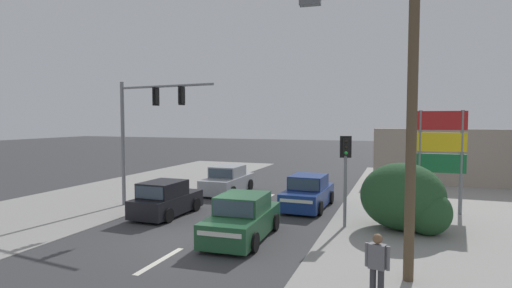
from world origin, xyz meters
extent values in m
plane|color=#3A3A3D|center=(0.00, 0.00, 0.00)|extent=(140.00, 140.00, 0.00)
cube|color=silver|center=(0.00, -2.00, 0.00)|extent=(0.20, 2.40, 0.01)
cube|color=silver|center=(0.00, 3.00, 0.00)|extent=(0.20, 2.40, 0.01)
cube|color=silver|center=(0.00, 8.00, 0.00)|extent=(0.20, 2.40, 0.01)
cube|color=gray|center=(9.00, 2.00, 0.01)|extent=(10.00, 44.00, 0.02)
cube|color=gray|center=(-8.50, 4.00, 0.01)|extent=(8.00, 40.00, 0.02)
cylinder|color=brown|center=(6.90, -1.11, 5.12)|extent=(0.26, 0.26, 10.24)
cube|color=#595B60|center=(4.31, -1.31, 7.31)|extent=(0.58, 0.32, 0.18)
cylinder|color=slate|center=(-6.04, 4.04, 3.00)|extent=(0.18, 0.18, 6.00)
cylinder|color=slate|center=(-3.45, 3.75, 5.70)|extent=(5.18, 0.70, 0.11)
cube|color=black|center=(-3.97, 3.81, 5.25)|extent=(0.23, 0.28, 0.68)
cube|color=black|center=(-3.97, 3.81, 5.25)|extent=(0.09, 0.44, 0.84)
sphere|color=red|center=(-4.09, 3.82, 5.47)|extent=(0.13, 0.13, 0.13)
sphere|color=black|center=(-4.09, 3.82, 5.25)|extent=(0.13, 0.13, 0.13)
sphere|color=black|center=(-4.09, 3.82, 5.03)|extent=(0.13, 0.13, 0.13)
cube|color=black|center=(-2.52, 3.64, 5.25)|extent=(0.23, 0.28, 0.68)
cube|color=black|center=(-2.52, 3.64, 5.25)|extent=(0.09, 0.44, 0.84)
sphere|color=red|center=(-2.64, 3.66, 5.47)|extent=(0.13, 0.13, 0.13)
sphere|color=black|center=(-2.64, 3.66, 5.25)|extent=(0.13, 0.13, 0.13)
sphere|color=black|center=(-2.64, 3.66, 5.03)|extent=(0.13, 0.13, 0.13)
cylinder|color=slate|center=(4.67, 3.61, 1.40)|extent=(0.12, 0.12, 2.80)
cube|color=black|center=(4.67, 3.61, 3.14)|extent=(0.30, 0.26, 0.68)
cube|color=black|center=(4.67, 3.61, 3.14)|extent=(0.43, 0.16, 0.84)
sphere|color=black|center=(4.70, 3.50, 3.36)|extent=(0.13, 0.13, 0.13)
sphere|color=black|center=(4.70, 3.50, 3.14)|extent=(0.13, 0.13, 0.13)
sphere|color=green|center=(4.70, 3.50, 2.92)|extent=(0.13, 0.13, 0.13)
cylinder|color=slate|center=(7.48, 7.44, 2.30)|extent=(0.16, 0.16, 4.60)
cylinder|color=slate|center=(9.18, 7.44, 2.30)|extent=(0.16, 0.16, 4.60)
cube|color=red|center=(8.33, 7.44, 4.15)|extent=(2.10, 0.14, 0.84)
cube|color=yellow|center=(8.33, 7.44, 3.20)|extent=(2.10, 0.14, 0.84)
cube|color=#196B38|center=(8.33, 7.44, 2.25)|extent=(2.10, 0.14, 0.84)
ellipsoid|color=#234C28|center=(6.76, 4.05, 1.28)|extent=(3.11, 2.80, 2.55)
ellipsoid|color=#234C28|center=(7.61, 3.59, 0.83)|extent=(1.71, 1.55, 1.66)
cube|color=#A39384|center=(11.00, 16.00, 1.80)|extent=(12.00, 1.00, 3.60)
cube|color=#235633|center=(1.46, 0.92, 0.54)|extent=(1.87, 4.27, 0.80)
cube|color=#235633|center=(1.46, 0.97, 1.25)|extent=(1.64, 1.96, 0.62)
cube|color=#384756|center=(1.50, 0.00, 1.25)|extent=(1.44, 0.12, 0.53)
cube|color=#384756|center=(1.42, 1.93, 1.25)|extent=(1.41, 0.12, 0.50)
cube|color=white|center=(1.55, -1.20, 0.72)|extent=(1.45, 0.10, 0.14)
cylinder|color=black|center=(2.37, -0.35, 0.32)|extent=(0.22, 0.65, 0.64)
cylinder|color=black|center=(0.67, -0.42, 0.32)|extent=(0.22, 0.65, 0.64)
cylinder|color=black|center=(2.26, 2.25, 0.32)|extent=(0.22, 0.65, 0.64)
cylinder|color=black|center=(0.56, 2.18, 0.32)|extent=(0.22, 0.65, 0.64)
cube|color=navy|center=(2.57, 6.53, 0.54)|extent=(1.80, 4.24, 0.80)
cube|color=navy|center=(2.57, 6.58, 1.25)|extent=(1.61, 1.94, 0.62)
cube|color=#384756|center=(2.55, 5.61, 1.25)|extent=(1.44, 0.09, 0.53)
cube|color=#384756|center=(2.60, 7.55, 1.25)|extent=(1.41, 0.09, 0.50)
cube|color=white|center=(2.52, 4.41, 0.72)|extent=(1.45, 0.07, 0.14)
cylinder|color=black|center=(3.39, 5.20, 0.32)|extent=(0.21, 0.64, 0.64)
cylinder|color=black|center=(1.69, 5.25, 0.32)|extent=(0.21, 0.64, 0.64)
cylinder|color=black|center=(3.46, 7.81, 0.32)|extent=(0.21, 0.64, 0.64)
cylinder|color=black|center=(1.76, 7.85, 0.32)|extent=(0.21, 0.64, 0.64)
cube|color=black|center=(-2.93, 2.99, 0.51)|extent=(1.67, 3.63, 0.76)
cube|color=black|center=(-2.93, 2.69, 1.21)|extent=(1.52, 1.93, 0.64)
cube|color=#384756|center=(-2.92, 3.66, 1.21)|extent=(1.36, 0.09, 0.54)
cube|color=#384756|center=(-2.95, 1.72, 1.21)|extent=(1.33, 0.09, 0.51)
cube|color=white|center=(-2.89, 4.81, 0.68)|extent=(1.36, 0.07, 0.14)
cylinder|color=black|center=(-3.71, 4.12, 0.30)|extent=(0.19, 0.60, 0.60)
cylinder|color=black|center=(-2.11, 4.09, 0.30)|extent=(0.19, 0.60, 0.60)
cylinder|color=black|center=(-3.75, 1.89, 0.30)|extent=(0.19, 0.60, 0.60)
cylinder|color=black|center=(-2.15, 1.86, 0.30)|extent=(0.19, 0.60, 0.60)
cube|color=#A3A8AD|center=(-2.58, 8.78, 0.54)|extent=(1.71, 4.20, 0.80)
cube|color=#A3A8AD|center=(-2.58, 8.73, 1.25)|extent=(1.57, 1.90, 0.62)
cube|color=#384756|center=(-2.58, 9.70, 1.25)|extent=(1.44, 0.06, 0.53)
cube|color=#384756|center=(-2.58, 7.76, 1.25)|extent=(1.40, 0.06, 0.50)
cube|color=white|center=(-2.58, 10.90, 0.72)|extent=(1.45, 0.04, 0.14)
cylinder|color=black|center=(-3.43, 10.08, 0.32)|extent=(0.19, 0.64, 0.64)
cylinder|color=black|center=(-1.73, 10.08, 0.32)|extent=(0.19, 0.64, 0.64)
cylinder|color=black|center=(-3.43, 7.48, 0.32)|extent=(0.19, 0.64, 0.64)
cylinder|color=black|center=(-1.73, 7.48, 0.32)|extent=(0.19, 0.64, 0.64)
cylinder|color=#333338|center=(6.11, -2.75, 0.42)|extent=(0.14, 0.14, 0.84)
cylinder|color=#333338|center=(6.29, -2.80, 0.42)|extent=(0.14, 0.14, 0.84)
cube|color=slate|center=(6.20, -2.77, 1.12)|extent=(0.40, 0.30, 0.56)
sphere|color=brown|center=(6.20, -2.77, 1.52)|extent=(0.22, 0.22, 0.22)
cylinder|color=slate|center=(5.97, -2.72, 1.12)|extent=(0.09, 0.09, 0.54)
cylinder|color=slate|center=(6.43, -2.83, 1.12)|extent=(0.09, 0.09, 0.54)
camera|label=1|loc=(6.62, -11.94, 4.17)|focal=28.00mm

